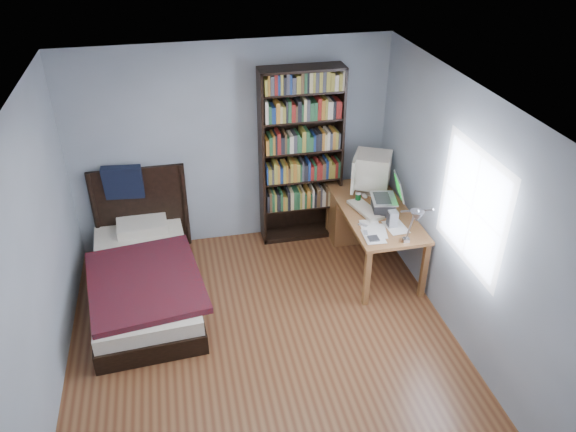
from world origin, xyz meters
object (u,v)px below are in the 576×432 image
object	(u,v)px
bed	(144,274)
bookshelf	(301,157)
soda_can	(358,198)
desk	(361,214)
desk_lamp	(416,218)
speaker	(393,219)
laptop	(385,203)
keyboard	(365,210)
crt_monitor	(370,171)

from	to	relation	value
bed	bookshelf	bearing A→B (deg)	22.49
soda_can	bed	size ratio (longest dim) A/B	0.05
desk	bed	bearing A→B (deg)	-169.78
desk	bookshelf	xyz separation A→B (m)	(-0.70, 0.33, 0.69)
desk_lamp	bookshelf	xyz separation A→B (m)	(-0.65, 1.87, -0.16)
speaker	bed	distance (m)	2.79
laptop	bed	bearing A→B (deg)	179.35
laptop	bed	distance (m)	2.80
keyboard	speaker	size ratio (longest dim) A/B	2.63
laptop	desk	bearing A→B (deg)	99.11
crt_monitor	desk_lamp	distance (m)	1.55
laptop	bed	xyz separation A→B (m)	(-2.73, 0.03, -0.60)
speaker	bookshelf	distance (m)	1.41
laptop	bookshelf	distance (m)	1.17
bookshelf	bed	xyz separation A→B (m)	(-1.96, -0.81, -0.85)
crt_monitor	speaker	distance (m)	0.83
crt_monitor	soda_can	world-z (taller)	crt_monitor
speaker	bed	bearing A→B (deg)	173.17
bed	desk_lamp	bearing A→B (deg)	-22.21
speaker	soda_can	xyz separation A→B (m)	(-0.20, 0.58, -0.04)
keyboard	bed	xyz separation A→B (m)	(-2.53, -0.03, -0.49)
desk	keyboard	size ratio (longest dim) A/B	3.19
bed	crt_monitor	bearing A→B (deg)	9.69
crt_monitor	bookshelf	bearing A→B (deg)	155.88
desk_lamp	bookshelf	bearing A→B (deg)	109.14
bed	soda_can	bearing A→B (deg)	5.35
crt_monitor	bed	bearing A→B (deg)	-170.31
speaker	bookshelf	size ratio (longest dim) A/B	0.09
soda_can	bookshelf	distance (m)	0.86
desk	speaker	size ratio (longest dim) A/B	8.39
desk	crt_monitor	size ratio (longest dim) A/B	2.67
desk	laptop	size ratio (longest dim) A/B	3.66
soda_can	bookshelf	xyz separation A→B (m)	(-0.55, 0.57, 0.32)
desk_lamp	desk	bearing A→B (deg)	88.28
keyboard	soda_can	xyz separation A→B (m)	(-0.02, 0.21, 0.04)
laptop	keyboard	size ratio (longest dim) A/B	0.87
desk	soda_can	bearing A→B (deg)	-120.60
desk_lamp	soda_can	size ratio (longest dim) A/B	5.79
speaker	bookshelf	xyz separation A→B (m)	(-0.75, 1.16, 0.28)
laptop	keyboard	distance (m)	0.24
desk	bookshelf	world-z (taller)	bookshelf
laptop	desk_lamp	bearing A→B (deg)	-97.06
laptop	keyboard	world-z (taller)	laptop
desk	speaker	distance (m)	0.92
desk	soda_can	size ratio (longest dim) A/B	13.72
desk	keyboard	distance (m)	0.57
laptop	bed	world-z (taller)	bed
crt_monitor	desk_lamp	xyz separation A→B (m)	(-0.12, -1.53, 0.26)
bed	laptop	bearing A→B (deg)	-0.65
crt_monitor	keyboard	xyz separation A→B (m)	(-0.19, -0.44, -0.26)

